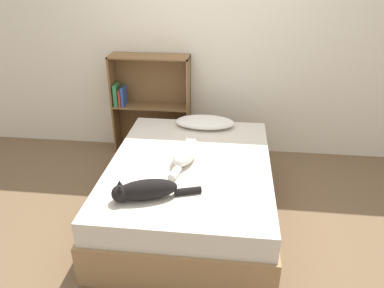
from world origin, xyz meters
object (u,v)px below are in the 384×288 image
Objects in this scene: cat_dark at (144,190)px; bookshelf at (150,104)px; pillow at (205,122)px; bed at (190,189)px; cat_light at (185,153)px.

cat_dark is 1.79m from bookshelf.
pillow is at bearing -121.96° from cat_dark.
cat_dark is (-0.26, -0.56, 0.34)m from bed.
cat_light is at bearing -64.68° from bookshelf.
bed is 0.34m from cat_light.
bookshelf is (-0.66, 0.47, -0.00)m from pillow.
cat_light is 0.90× the size of cat_dark.
pillow reaches higher than bed.
cat_light is 0.62m from cat_dark.
bed is at bearing -132.67° from cat_dark.
bookshelf is (-0.34, 1.76, -0.03)m from cat_dark.
pillow is 1.33m from cat_dark.
pillow is at bearing -35.34° from bookshelf.
pillow is (0.06, 0.73, 0.32)m from bed.
pillow is 0.96× the size of cat_dark.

